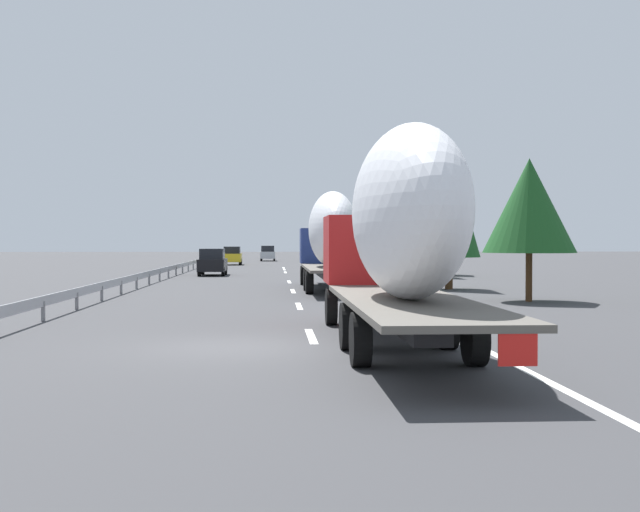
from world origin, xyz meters
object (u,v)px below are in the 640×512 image
object	(u,v)px
car_silver_hatch	(268,253)
car_yellow_coupe	(232,256)
truck_lead	(330,237)
road_sign	(360,245)
car_black_suv	(213,262)
truck_trailing	(399,230)

from	to	relation	value
car_silver_hatch	car_yellow_coupe	world-z (taller)	same
truck_lead	road_sign	bearing A→B (deg)	-11.24
truck_lead	road_sign	xyz separation A→B (m)	(15.61, -3.10, -0.50)
truck_lead	car_black_suv	world-z (taller)	truck_lead
car_yellow_coupe	truck_trailing	bearing A→B (deg)	-173.91
car_yellow_coupe	road_sign	xyz separation A→B (m)	(-28.35, -10.01, 1.17)
car_silver_hatch	car_black_suv	bearing A→B (deg)	175.13
car_black_suv	car_yellow_coupe	world-z (taller)	car_black_suv
car_silver_hatch	road_sign	distance (m)	45.41
truck_lead	truck_trailing	size ratio (longest dim) A/B	0.99
truck_trailing	car_silver_hatch	size ratio (longest dim) A/B	3.13
truck_lead	car_yellow_coupe	bearing A→B (deg)	8.94
truck_lead	car_yellow_coupe	xyz separation A→B (m)	(43.96, 6.91, -1.68)
car_black_suv	car_yellow_coupe	bearing A→B (deg)	-0.19
car_silver_hatch	road_sign	world-z (taller)	road_sign
truck_trailing	car_silver_hatch	world-z (taller)	truck_trailing
truck_lead	car_yellow_coupe	world-z (taller)	truck_lead
truck_trailing	car_yellow_coupe	xyz separation A→B (m)	(64.82, 6.91, -1.68)
road_sign	car_yellow_coupe	bearing A→B (deg)	19.45
truck_trailing	car_silver_hatch	bearing A→B (deg)	2.39
car_yellow_coupe	car_silver_hatch	bearing A→B (deg)	-11.97
truck_lead	car_silver_hatch	world-z (taller)	truck_lead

